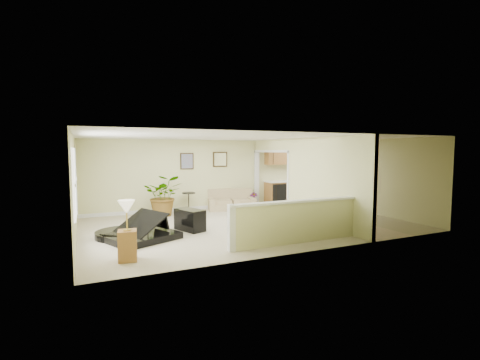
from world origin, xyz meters
name	(u,v)px	position (x,y,z in m)	size (l,w,h in m)	color
floor	(248,224)	(0.00, 0.00, 0.00)	(9.00, 9.00, 0.00)	tan
back_wall	(212,175)	(0.00, 3.00, 1.25)	(9.00, 0.04, 2.50)	#CAC98A
front_wall	(311,193)	(0.00, -3.00, 1.25)	(9.00, 0.04, 2.50)	#CAC98A
left_wall	(74,188)	(-4.50, 0.00, 1.25)	(0.04, 6.00, 2.50)	#CAC98A
right_wall	(367,176)	(4.50, 0.00, 1.25)	(0.04, 6.00, 2.50)	#CAC98A
ceiling	(248,137)	(0.00, 0.00, 2.50)	(9.00, 6.00, 0.04)	silver
kitchen_vinyl	(335,215)	(3.15, 0.00, 0.00)	(2.70, 6.00, 0.01)	tan
interior_partition	(296,179)	(1.80, 0.25, 1.22)	(0.18, 5.99, 2.50)	#CAC98A
pony_half_wall	(295,221)	(0.08, -2.30, 0.52)	(3.42, 0.22, 1.00)	#CAC98A
left_window	(74,181)	(-4.49, -0.50, 1.45)	(0.05, 2.15, 1.45)	white
wall_art_left	(187,161)	(-0.95, 2.97, 1.75)	(0.48, 0.04, 0.58)	#312512
wall_mirror	(220,159)	(0.30, 2.97, 1.80)	(0.55, 0.04, 0.55)	#312512
kitchen_cabinets	(290,182)	(3.19, 2.73, 0.87)	(2.36, 0.65, 2.33)	olive
piano	(138,214)	(-3.13, -0.39, 0.60)	(2.16, 2.12, 1.43)	black
piano_bench	(190,220)	(-1.75, -0.07, 0.28)	(0.43, 0.85, 0.57)	black
loveseat	(231,199)	(0.56, 2.59, 0.36)	(1.89, 1.33, 0.95)	tan
accent_table	(189,200)	(-1.00, 2.65, 0.43)	(0.47, 0.47, 0.67)	black
palm_plant	(164,196)	(-1.93, 2.29, 0.66)	(1.46, 1.35, 1.34)	black
small_plant	(253,201)	(1.45, 2.54, 0.24)	(0.37, 0.37, 0.57)	black
lamp_stand	(127,235)	(-3.57, -2.05, 0.50)	(0.39, 0.39, 1.18)	olive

